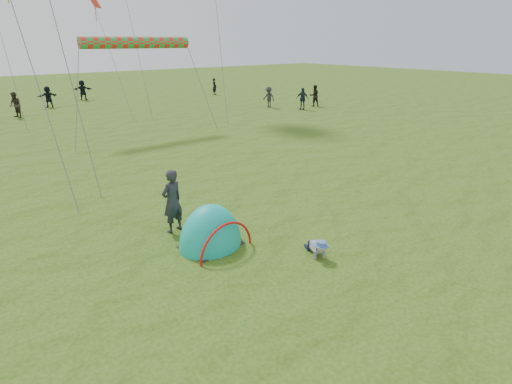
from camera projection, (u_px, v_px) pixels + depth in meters
ground at (310, 280)px, 9.15m from camera, size 140.00×140.00×0.00m
crawling_toddler at (318, 247)px, 10.07m from camera, size 0.69×0.80×0.52m
popup_tent at (211, 245)px, 10.69m from camera, size 1.94×1.66×2.30m
standing_adult at (172, 201)px, 11.17m from camera, size 0.76×0.60×1.85m
crowd_person_1 at (314, 96)px, 33.28m from camera, size 1.04×0.95×1.74m
crowd_person_5 at (83, 90)px, 36.87m from camera, size 1.71×1.28×1.80m
crowd_person_6 at (214, 86)px, 40.61m from camera, size 0.44×0.63×1.63m
crowd_person_8 at (302, 99)px, 31.66m from camera, size 0.80×1.08×1.71m
crowd_person_9 at (269, 97)px, 32.74m from camera, size 0.88×1.20×1.67m
crowd_person_11 at (48, 97)px, 32.73m from camera, size 1.65×0.74×1.71m
crowd_person_13 at (16, 105)px, 28.29m from camera, size 0.96×1.06×1.78m
rainbow_tube_kite at (137, 43)px, 22.25m from camera, size 6.22×0.64×0.64m
diamond_kite_7 at (94, 1)px, 28.86m from camera, size 1.13×1.13×0.93m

